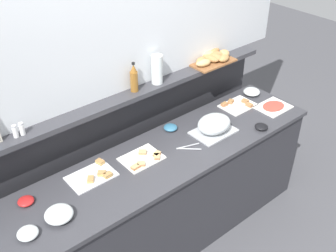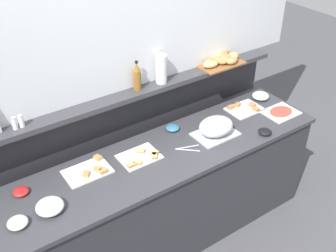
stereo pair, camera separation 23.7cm
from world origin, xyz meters
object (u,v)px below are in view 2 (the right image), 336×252
(condiment_bowl_teal, at_px, (173,128))
(bread_basket, at_px, (221,59))
(cold_cuts_platter, at_px, (281,112))
(serving_cloche, at_px, (216,127))
(sandwich_platter_side, at_px, (244,108))
(serving_tongs, at_px, (187,149))
(glass_bowl_small, at_px, (18,223))
(water_carafe, at_px, (161,69))
(vinegar_bottle_amber, at_px, (137,77))
(sandwich_platter_front, at_px, (141,157))
(sandwich_platter_rear, at_px, (90,171))
(condiment_bowl_red, at_px, (265,132))
(pepper_shaker, at_px, (21,121))
(salt_shaker, at_px, (15,123))
(condiment_bowl_cream, at_px, (21,192))
(glass_bowl_large, at_px, (260,96))
(glass_bowl_medium, at_px, (50,207))

(condiment_bowl_teal, distance_m, bread_basket, 0.76)
(cold_cuts_platter, distance_m, serving_cloche, 0.67)
(sandwich_platter_side, xyz_separation_m, serving_tongs, (-0.75, -0.18, -0.00))
(glass_bowl_small, height_order, water_carafe, water_carafe)
(sandwich_platter_side, distance_m, vinegar_bottle_amber, 1.02)
(sandwich_platter_front, distance_m, serving_cloche, 0.64)
(bread_basket, bearing_deg, cold_cuts_platter, -62.71)
(sandwich_platter_rear, bearing_deg, vinegar_bottle_amber, 27.42)
(condiment_bowl_red, xyz_separation_m, serving_tongs, (-0.62, 0.18, -0.01))
(pepper_shaker, bearing_deg, glass_bowl_small, -116.74)
(salt_shaker, height_order, bread_basket, salt_shaker)
(sandwich_platter_side, xyz_separation_m, vinegar_bottle_amber, (-0.88, 0.30, 0.43))
(vinegar_bottle_amber, height_order, bread_basket, vinegar_bottle_amber)
(sandwich_platter_side, bearing_deg, sandwich_platter_front, -176.21)
(serving_cloche, distance_m, salt_shaker, 1.46)
(condiment_bowl_red, bearing_deg, sandwich_platter_side, 71.26)
(bread_basket, bearing_deg, vinegar_bottle_amber, 179.49)
(salt_shaker, bearing_deg, water_carafe, 0.00)
(salt_shaker, height_order, pepper_shaker, same)
(condiment_bowl_teal, height_order, serving_tongs, condiment_bowl_teal)
(glass_bowl_small, bearing_deg, condiment_bowl_teal, 13.04)
(serving_cloche, distance_m, glass_bowl_small, 1.57)
(glass_bowl_small, relative_size, salt_shaker, 1.43)
(condiment_bowl_cream, height_order, pepper_shaker, pepper_shaker)
(vinegar_bottle_amber, bearing_deg, salt_shaker, -179.48)
(sandwich_platter_side, distance_m, glass_bowl_large, 0.25)
(condiment_bowl_red, xyz_separation_m, salt_shaker, (-1.69, 0.65, 0.36))
(cold_cuts_platter, height_order, glass_bowl_small, glass_bowl_small)
(glass_bowl_small, relative_size, water_carafe, 0.53)
(salt_shaker, distance_m, water_carafe, 1.15)
(sandwich_platter_rear, xyz_separation_m, water_carafe, (0.80, 0.29, 0.44))
(glass_bowl_medium, height_order, condiment_bowl_red, glass_bowl_medium)
(glass_bowl_large, relative_size, glass_bowl_small, 1.21)
(glass_bowl_large, relative_size, condiment_bowl_red, 1.42)
(cold_cuts_platter, distance_m, vinegar_bottle_amber, 1.28)
(sandwich_platter_rear, bearing_deg, glass_bowl_large, 1.94)
(sandwich_platter_front, relative_size, vinegar_bottle_amber, 1.23)
(sandwich_platter_rear, distance_m, glass_bowl_small, 0.60)
(glass_bowl_large, relative_size, serving_tongs, 0.84)
(serving_tongs, bearing_deg, pepper_shaker, 155.35)
(pepper_shaker, bearing_deg, water_carafe, 0.00)
(sandwich_platter_front, bearing_deg, sandwich_platter_rear, 169.42)
(glass_bowl_large, bearing_deg, bread_basket, 141.11)
(sandwich_platter_rear, distance_m, condiment_bowl_teal, 0.78)
(condiment_bowl_red, bearing_deg, bread_basket, 83.62)
(sandwich_platter_side, relative_size, serving_tongs, 1.64)
(sandwich_platter_side, height_order, condiment_bowl_cream, same)
(glass_bowl_medium, xyz_separation_m, condiment_bowl_cream, (-0.10, 0.25, -0.01))
(condiment_bowl_cream, bearing_deg, vinegar_bottle_amber, 13.55)
(sandwich_platter_rear, xyz_separation_m, vinegar_bottle_amber, (0.58, 0.30, 0.43))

